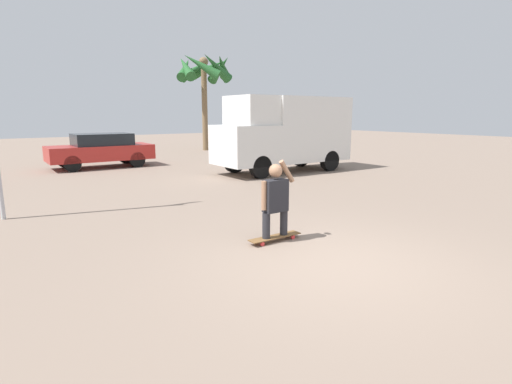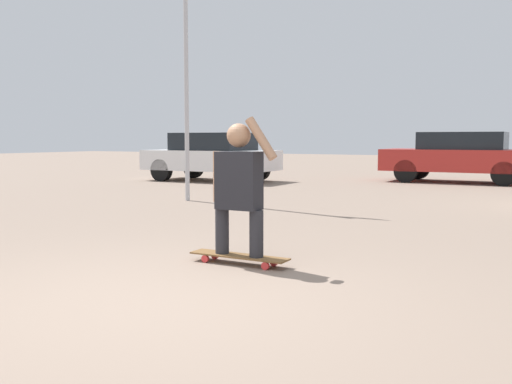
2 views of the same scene
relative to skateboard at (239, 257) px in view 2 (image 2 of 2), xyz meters
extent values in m
plane|color=gray|center=(0.10, -1.40, -0.08)|extent=(80.00, 80.00, 0.00)
cube|color=brown|center=(0.00, 0.00, 0.01)|extent=(1.06, 0.22, 0.02)
cylinder|color=red|center=(-0.35, -0.09, -0.04)|extent=(0.08, 0.03, 0.08)
cylinder|color=red|center=(-0.35, 0.09, -0.04)|extent=(0.08, 0.03, 0.08)
cylinder|color=red|center=(0.35, -0.09, -0.04)|extent=(0.08, 0.03, 0.08)
cylinder|color=red|center=(0.35, 0.09, -0.04)|extent=(0.08, 0.03, 0.08)
cylinder|color=#28282D|center=(-0.20, 0.00, 0.25)|extent=(0.14, 0.14, 0.47)
cylinder|color=#28282D|center=(0.20, 0.00, 0.25)|extent=(0.14, 0.14, 0.47)
cube|color=#232328|center=(0.00, 0.00, 0.77)|extent=(0.44, 0.22, 0.58)
sphere|color=#A37556|center=(0.00, 0.00, 1.22)|extent=(0.24, 0.24, 0.24)
cylinder|color=#A37556|center=(-0.25, 0.00, 0.80)|extent=(0.09, 0.09, 0.51)
cylinder|color=#A37556|center=(0.25, 0.00, 1.19)|extent=(0.34, 0.09, 0.43)
cylinder|color=black|center=(-1.22, 11.62, 0.25)|extent=(0.66, 0.22, 0.66)
cylinder|color=black|center=(-1.22, 13.21, 0.25)|extent=(0.66, 0.22, 0.66)
cylinder|color=black|center=(1.39, 11.62, 0.25)|extent=(0.66, 0.22, 0.66)
cylinder|color=black|center=(1.39, 13.21, 0.25)|extent=(0.66, 0.22, 0.66)
cube|color=#B22823|center=(0.09, 12.41, 0.57)|extent=(4.21, 1.82, 0.63)
cube|color=black|center=(0.19, 12.41, 1.13)|extent=(2.32, 1.60, 0.50)
cylinder|color=black|center=(-7.74, 8.64, 0.25)|extent=(0.66, 0.22, 0.66)
cylinder|color=black|center=(-7.74, 10.30, 0.25)|extent=(0.66, 0.22, 0.66)
cylinder|color=black|center=(-5.32, 8.64, 0.25)|extent=(0.66, 0.22, 0.66)
cylinder|color=black|center=(-5.32, 10.30, 0.25)|extent=(0.66, 0.22, 0.66)
cube|color=white|center=(-6.53, 9.47, 0.55)|extent=(3.90, 1.88, 0.59)
cube|color=black|center=(-6.44, 9.47, 1.10)|extent=(2.15, 1.66, 0.51)
cylinder|color=#B7B7BC|center=(-3.95, 4.64, 2.64)|extent=(0.09, 0.09, 5.44)
camera|label=1|loc=(-4.26, -5.49, 2.20)|focal=28.00mm
camera|label=2|loc=(2.86, -4.88, 1.18)|focal=40.00mm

